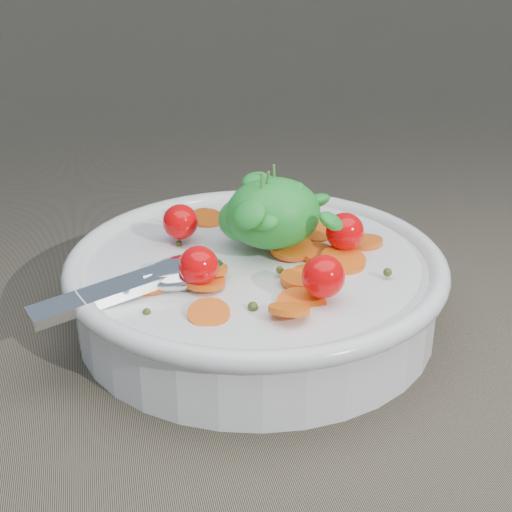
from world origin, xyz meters
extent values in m
plane|color=#665C48|center=(0.00, 0.00, 0.00)|extent=(6.00, 6.00, 0.00)
cylinder|color=white|center=(-0.01, 0.02, 0.03)|extent=(0.28, 0.28, 0.05)
torus|color=white|center=(-0.01, 0.02, 0.05)|extent=(0.30, 0.30, 0.02)
cylinder|color=white|center=(-0.01, 0.02, 0.00)|extent=(0.14, 0.14, 0.01)
cylinder|color=brown|center=(-0.01, 0.02, 0.03)|extent=(0.26, 0.26, 0.04)
cylinder|color=orange|center=(0.06, 0.06, 0.06)|extent=(0.04, 0.04, 0.02)
cylinder|color=orange|center=(0.02, 0.02, 0.06)|extent=(0.05, 0.05, 0.01)
cylinder|color=orange|center=(0.00, 0.05, 0.05)|extent=(0.04, 0.04, 0.01)
cylinder|color=orange|center=(-0.05, -0.02, 0.06)|extent=(0.04, 0.04, 0.01)
cylinder|color=orange|center=(-0.03, 0.11, 0.06)|extent=(0.04, 0.04, 0.01)
cylinder|color=orange|center=(0.01, -0.06, 0.05)|extent=(0.04, 0.04, 0.01)
cylinder|color=orange|center=(0.06, 0.00, 0.06)|extent=(0.04, 0.04, 0.01)
cylinder|color=orange|center=(0.05, 0.01, 0.06)|extent=(0.04, 0.04, 0.01)
cylinder|color=orange|center=(0.00, -0.08, 0.06)|extent=(0.04, 0.04, 0.02)
cylinder|color=orange|center=(0.06, -0.01, 0.05)|extent=(0.05, 0.05, 0.02)
cylinder|color=orange|center=(0.07, -0.01, 0.05)|extent=(0.05, 0.05, 0.01)
cylinder|color=orange|center=(-0.06, -0.06, 0.06)|extent=(0.04, 0.04, 0.02)
cylinder|color=orange|center=(0.09, 0.03, 0.06)|extent=(0.04, 0.04, 0.01)
cylinder|color=orange|center=(-0.05, -0.01, 0.06)|extent=(0.04, 0.04, 0.01)
cylinder|color=orange|center=(-0.09, -0.01, 0.05)|extent=(0.05, 0.05, 0.01)
cylinder|color=orange|center=(0.04, 0.00, 0.05)|extent=(0.05, 0.05, 0.01)
cylinder|color=orange|center=(0.02, 0.07, 0.06)|extent=(0.03, 0.03, 0.01)
cylinder|color=orange|center=(0.03, -0.02, 0.05)|extent=(0.03, 0.03, 0.01)
cylinder|color=orange|center=(0.04, 0.10, 0.06)|extent=(0.04, 0.04, 0.01)
cylinder|color=orange|center=(-0.04, -0.06, 0.05)|extent=(0.05, 0.05, 0.01)
cylinder|color=orange|center=(-0.05, 0.02, 0.05)|extent=(0.05, 0.05, 0.01)
cylinder|color=orange|center=(0.02, -0.03, 0.06)|extent=(0.04, 0.04, 0.01)
sphere|color=#414B19|center=(0.03, 0.10, 0.05)|extent=(0.01, 0.01, 0.01)
sphere|color=#414B19|center=(-0.08, 0.01, 0.06)|extent=(0.01, 0.01, 0.01)
sphere|color=#414B19|center=(-0.10, -0.05, 0.06)|extent=(0.01, 0.01, 0.01)
sphere|color=#414B19|center=(0.05, 0.07, 0.06)|extent=(0.01, 0.01, 0.01)
sphere|color=#414B19|center=(-0.03, -0.06, 0.06)|extent=(0.01, 0.01, 0.01)
sphere|color=#414B19|center=(0.07, 0.00, 0.05)|extent=(0.01, 0.01, 0.01)
sphere|color=#414B19|center=(0.05, 0.04, 0.05)|extent=(0.01, 0.01, 0.01)
sphere|color=#414B19|center=(0.03, 0.04, 0.06)|extent=(0.01, 0.01, 0.01)
sphere|color=#414B19|center=(0.01, -0.01, 0.06)|extent=(0.01, 0.01, 0.01)
sphere|color=#414B19|center=(0.08, 0.07, 0.06)|extent=(0.01, 0.01, 0.01)
sphere|color=#414B19|center=(-0.08, 0.02, 0.06)|extent=(0.01, 0.01, 0.01)
sphere|color=#414B19|center=(0.08, -0.03, 0.06)|extent=(0.01, 0.01, 0.01)
sphere|color=#414B19|center=(0.04, -0.03, 0.06)|extent=(0.01, 0.01, 0.01)
sphere|color=#414B19|center=(-0.02, 0.09, 0.06)|extent=(0.01, 0.01, 0.01)
sphere|color=#414B19|center=(-0.06, 0.06, 0.06)|extent=(0.01, 0.01, 0.01)
sphere|color=#E60307|center=(0.07, 0.01, 0.07)|extent=(0.03, 0.03, 0.03)
sphere|color=#E60307|center=(0.01, 0.07, 0.07)|extent=(0.03, 0.03, 0.03)
sphere|color=#E60307|center=(-0.06, 0.06, 0.07)|extent=(0.03, 0.03, 0.03)
sphere|color=#E60307|center=(-0.06, -0.02, 0.07)|extent=(0.03, 0.03, 0.03)
sphere|color=#E60307|center=(0.02, -0.06, 0.07)|extent=(0.03, 0.03, 0.03)
ellipsoid|color=green|center=(0.01, 0.03, 0.09)|extent=(0.08, 0.07, 0.06)
ellipsoid|color=green|center=(-0.01, 0.04, 0.08)|extent=(0.04, 0.04, 0.03)
ellipsoid|color=green|center=(0.00, 0.03, 0.10)|extent=(0.03, 0.03, 0.02)
ellipsoid|color=green|center=(0.02, 0.02, 0.11)|extent=(0.03, 0.03, 0.02)
ellipsoid|color=green|center=(0.02, 0.02, 0.10)|extent=(0.03, 0.03, 0.02)
ellipsoid|color=green|center=(0.01, 0.07, 0.08)|extent=(0.04, 0.04, 0.02)
ellipsoid|color=green|center=(0.05, -0.01, 0.09)|extent=(0.03, 0.02, 0.02)
ellipsoid|color=green|center=(0.00, 0.00, 0.10)|extent=(0.03, 0.03, 0.02)
ellipsoid|color=green|center=(0.01, 0.05, 0.11)|extent=(0.03, 0.03, 0.01)
ellipsoid|color=green|center=(0.03, 0.03, 0.10)|extent=(0.03, 0.03, 0.02)
ellipsoid|color=green|center=(0.00, 0.02, 0.09)|extent=(0.03, 0.03, 0.03)
ellipsoid|color=green|center=(0.00, 0.03, 0.09)|extent=(0.03, 0.03, 0.02)
ellipsoid|color=green|center=(0.03, 0.05, 0.09)|extent=(0.03, 0.04, 0.02)
ellipsoid|color=green|center=(0.00, 0.03, 0.11)|extent=(0.02, 0.03, 0.02)
ellipsoid|color=green|center=(0.01, 0.09, 0.08)|extent=(0.02, 0.02, 0.02)
ellipsoid|color=green|center=(-0.01, 0.00, 0.10)|extent=(0.03, 0.03, 0.03)
ellipsoid|color=green|center=(0.03, 0.03, 0.10)|extent=(0.02, 0.03, 0.02)
ellipsoid|color=green|center=(0.05, 0.04, 0.09)|extent=(0.04, 0.03, 0.03)
ellipsoid|color=green|center=(0.00, 0.01, 0.09)|extent=(0.02, 0.02, 0.02)
ellipsoid|color=green|center=(0.00, 0.05, 0.11)|extent=(0.03, 0.04, 0.02)
ellipsoid|color=green|center=(0.02, 0.04, 0.10)|extent=(0.03, 0.03, 0.03)
cylinder|color=#4C8C33|center=(0.00, 0.03, 0.10)|extent=(0.01, 0.01, 0.05)
cylinder|color=#4C8C33|center=(0.00, 0.02, 0.10)|extent=(0.00, 0.01, 0.05)
cylinder|color=#4C8C33|center=(0.01, 0.03, 0.10)|extent=(0.00, 0.01, 0.05)
ellipsoid|color=silver|center=(-0.07, 0.00, 0.06)|extent=(0.08, 0.06, 0.02)
cube|color=silver|center=(-0.12, -0.02, 0.06)|extent=(0.13, 0.06, 0.02)
cylinder|color=silver|center=(-0.09, -0.01, 0.06)|extent=(0.03, 0.02, 0.01)
cube|color=white|center=(0.01, 0.20, 0.00)|extent=(0.18, 0.17, 0.01)
camera|label=1|loc=(-0.12, -0.48, 0.30)|focal=50.00mm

